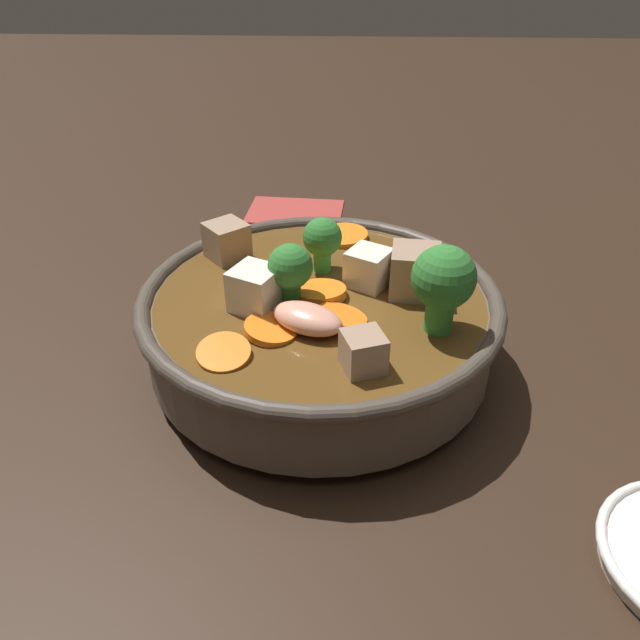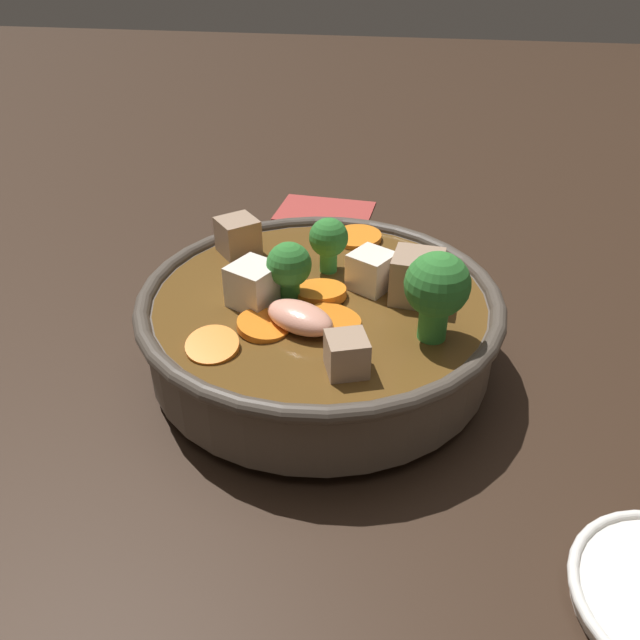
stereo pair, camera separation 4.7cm
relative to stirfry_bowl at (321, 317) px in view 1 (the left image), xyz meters
The scene contains 3 objects.
ground_plane 0.04m from the stirfry_bowl, 25.17° to the right, with size 3.00×3.00×0.00m, color black.
stirfry_bowl is the anchor object (origin of this frame).
napkin 0.30m from the stirfry_bowl, 81.62° to the right, with size 0.12×0.08×0.00m.
Camera 1 is at (-0.02, 0.39, 0.30)m, focal length 35.00 mm.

